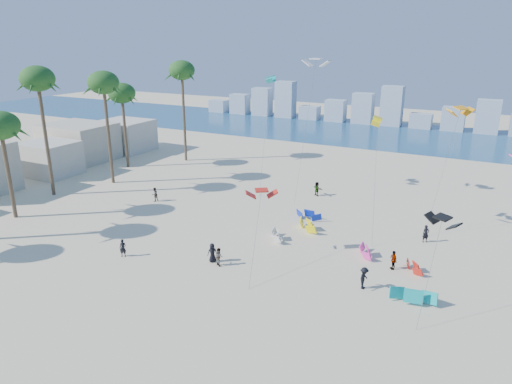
% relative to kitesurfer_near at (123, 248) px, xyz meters
% --- Properties ---
extents(ground, '(220.00, 220.00, 0.00)m').
position_rel_kitesurfer_near_xyz_m(ground, '(5.24, -7.16, -0.79)').
color(ground, beige).
rests_on(ground, ground).
extents(ocean, '(220.00, 220.00, 0.00)m').
position_rel_kitesurfer_near_xyz_m(ocean, '(5.24, 64.84, -0.78)').
color(ocean, navy).
rests_on(ocean, ground).
extents(kitesurfer_near, '(0.68, 0.59, 1.57)m').
position_rel_kitesurfer_near_xyz_m(kitesurfer_near, '(0.00, 0.00, 0.00)').
color(kitesurfer_near, black).
rests_on(kitesurfer_near, ground).
extents(kitesurfer_mid, '(0.93, 0.87, 1.53)m').
position_rel_kitesurfer_near_xyz_m(kitesurfer_mid, '(8.12, 2.44, -0.02)').
color(kitesurfer_mid, gray).
rests_on(kitesurfer_mid, ground).
extents(kitesurfers_far, '(30.10, 21.47, 1.72)m').
position_rel_kitesurfer_near_xyz_m(kitesurfers_far, '(11.37, 11.64, 0.05)').
color(kitesurfers_far, black).
rests_on(kitesurfers_far, ground).
extents(grounded_kites, '(15.99, 13.40, 1.04)m').
position_rel_kitesurfer_near_xyz_m(grounded_kites, '(16.49, 9.60, -0.33)').
color(grounded_kites, silver).
rests_on(grounded_kites, ground).
extents(flying_kites, '(35.10, 24.32, 16.27)m').
position_rel_kitesurfer_near_xyz_m(flying_kites, '(18.78, 16.44, 9.98)').
color(flying_kites, red).
rests_on(flying_kites, ground).
extents(palm_row, '(9.13, 44.80, 15.03)m').
position_rel_kitesurfer_near_xyz_m(palm_row, '(-17.41, 9.03, 10.53)').
color(palm_row, brown).
rests_on(palm_row, ground).
extents(beachfront_buildings, '(11.50, 43.00, 6.00)m').
position_rel_kitesurfer_near_xyz_m(beachfront_buildings, '(-28.45, 13.65, 1.89)').
color(beachfront_buildings, beige).
rests_on(beachfront_buildings, ground).
extents(distant_skyline, '(85.00, 3.00, 8.40)m').
position_rel_kitesurfer_near_xyz_m(distant_skyline, '(4.06, 74.84, 2.30)').
color(distant_skyline, '#9EADBF').
rests_on(distant_skyline, ground).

